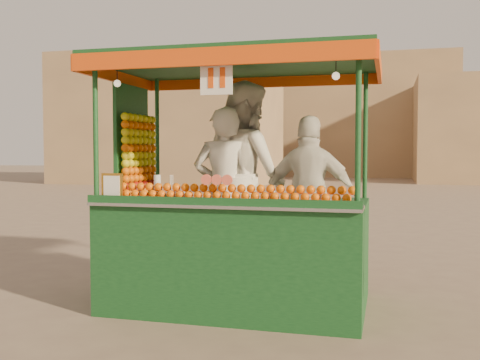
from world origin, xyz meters
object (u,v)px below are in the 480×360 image
(juice_cart, at_px, (230,227))
(vendor_left, at_px, (224,192))
(vendor_middle, at_px, (246,177))
(vendor_right, at_px, (310,197))

(juice_cart, xyz_separation_m, vendor_left, (-0.10, 0.14, 0.33))
(juice_cart, xyz_separation_m, vendor_middle, (0.06, 0.42, 0.47))
(vendor_middle, bearing_deg, vendor_left, 114.09)
(juice_cart, distance_m, vendor_right, 0.84)
(juice_cart, bearing_deg, vendor_middle, 82.15)
(juice_cart, height_order, vendor_right, juice_cart)
(vendor_left, xyz_separation_m, vendor_right, (0.84, 0.12, -0.04))
(vendor_left, height_order, vendor_middle, vendor_middle)
(vendor_right, bearing_deg, vendor_left, 12.97)
(vendor_middle, xyz_separation_m, vendor_right, (0.68, -0.16, -0.18))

